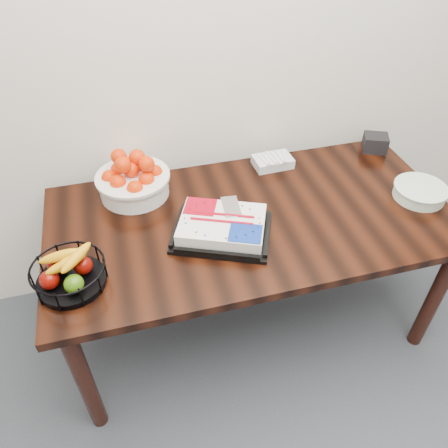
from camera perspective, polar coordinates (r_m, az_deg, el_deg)
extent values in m
plane|color=white|center=(2.07, -0.15, 22.95)|extent=(5.00, 0.00, 5.00)
cube|color=black|center=(1.96, 3.68, 0.70)|extent=(1.80, 0.90, 0.04)
cylinder|color=black|center=(1.97, -17.78, -18.82)|extent=(0.07, 0.07, 0.71)
cylinder|color=black|center=(2.44, -18.26, -3.84)|extent=(0.07, 0.07, 0.71)
cylinder|color=black|center=(2.36, 25.81, -8.59)|extent=(0.07, 0.07, 0.71)
cylinder|color=black|center=(2.76, 17.31, 2.49)|extent=(0.07, 0.07, 0.71)
cube|color=black|center=(1.85, -0.24, -1.07)|extent=(0.49, 0.45, 0.02)
cube|color=white|center=(1.82, -0.25, -0.16)|extent=(0.42, 0.38, 0.06)
cube|color=#A40317|center=(1.83, -3.97, 1.43)|extent=(0.16, 0.16, 0.00)
cube|color=navy|center=(1.77, 3.60, -0.22)|extent=(0.16, 0.16, 0.00)
cube|color=silver|center=(1.87, -0.17, 2.45)|extent=(0.08, 0.15, 0.00)
cylinder|color=white|center=(2.08, -11.67, 5.04)|extent=(0.32, 0.32, 0.10)
cylinder|color=white|center=(2.05, -11.85, 6.08)|extent=(0.34, 0.34, 0.01)
cylinder|color=black|center=(1.74, -19.26, -7.08)|extent=(0.26, 0.26, 0.03)
torus|color=black|center=(1.69, -19.83, -5.34)|extent=(0.27, 0.27, 0.01)
cylinder|color=white|center=(2.22, 24.18, 3.77)|extent=(0.23, 0.23, 0.05)
cylinder|color=white|center=(2.21, 24.38, 4.38)|extent=(0.24, 0.24, 0.01)
cube|color=silver|center=(2.26, 6.38, 8.10)|extent=(0.20, 0.13, 0.05)
cube|color=black|center=(2.50, 19.14, 9.98)|extent=(0.15, 0.14, 0.09)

